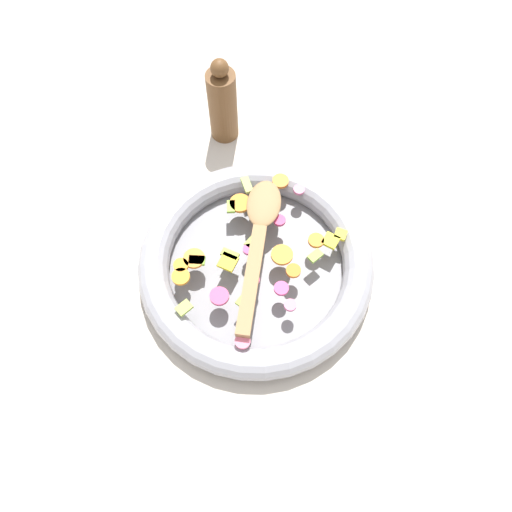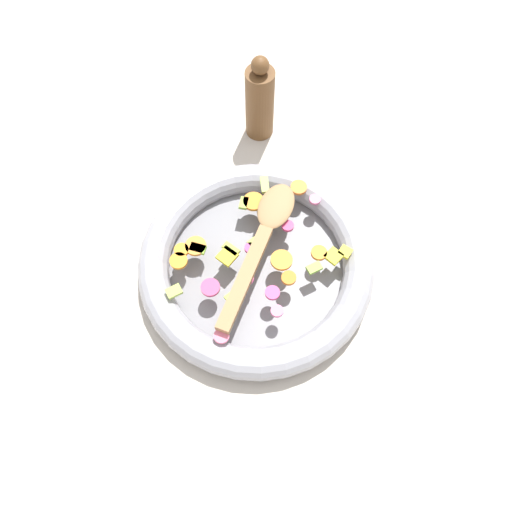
% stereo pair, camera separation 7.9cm
% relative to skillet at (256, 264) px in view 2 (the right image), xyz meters
% --- Properties ---
extents(ground_plane, '(4.00, 4.00, 0.00)m').
position_rel_skillet_xyz_m(ground_plane, '(0.00, 0.00, -0.02)').
color(ground_plane, beige).
extents(skillet, '(0.38, 0.38, 0.05)m').
position_rel_skillet_xyz_m(skillet, '(0.00, 0.00, 0.00)').
color(skillet, slate).
rests_on(skillet, ground_plane).
extents(chopped_vegetables, '(0.29, 0.30, 0.01)m').
position_rel_skillet_xyz_m(chopped_vegetables, '(0.01, 0.01, 0.03)').
color(chopped_vegetables, orange).
rests_on(chopped_vegetables, skillet).
extents(wooden_spoon, '(0.26, 0.14, 0.01)m').
position_rel_skillet_xyz_m(wooden_spoon, '(0.03, -0.01, 0.04)').
color(wooden_spoon, '#A87F51').
rests_on(wooden_spoon, chopped_vegetables).
extents(pepper_mill, '(0.05, 0.05, 0.18)m').
position_rel_skillet_xyz_m(pepper_mill, '(0.30, -0.02, 0.06)').
color(pepper_mill, brown).
rests_on(pepper_mill, ground_plane).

